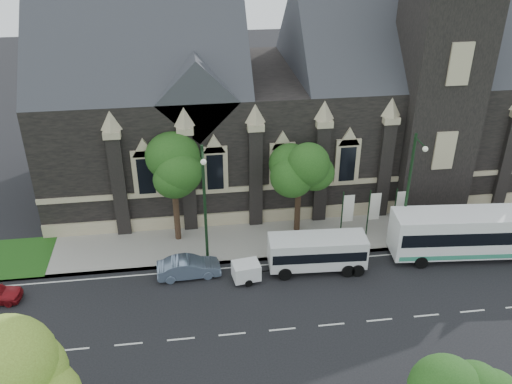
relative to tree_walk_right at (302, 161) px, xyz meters
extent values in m
plane|color=black|center=(-3.21, -10.71, -5.82)|extent=(160.00, 160.00, 0.00)
cube|color=gray|center=(-3.21, -1.21, -5.74)|extent=(80.00, 5.00, 0.15)
cube|color=black|center=(0.79, 8.79, -0.82)|extent=(40.00, 15.00, 10.00)
cube|color=#32343A|center=(-11.21, 8.79, 4.18)|extent=(16.00, 15.00, 15.00)
cube|color=#32343A|center=(10.79, 8.79, 4.18)|extent=(20.00, 15.00, 15.00)
cube|color=#32343A|center=(-7.21, 4.29, 4.18)|extent=(6.00, 6.00, 6.00)
cube|color=black|center=(10.79, 2.79, 3.18)|extent=(5.50, 5.50, 18.00)
cube|color=tan|center=(0.79, 1.25, -2.62)|extent=(40.00, 0.22, 0.40)
cube|color=tan|center=(0.79, 1.25, -5.22)|extent=(40.00, 0.25, 1.20)
cube|color=black|center=(-1.21, 1.11, -1.02)|extent=(1.20, 0.12, 2.80)
sphere|color=olive|center=(-14.43, -18.93, 1.18)|extent=(3.12, 3.12, 3.12)
sphere|color=#1F4A17|center=(3.39, -19.61, -0.74)|extent=(2.40, 2.40, 2.40)
cylinder|color=black|center=(-0.21, -0.21, -3.84)|extent=(0.44, 0.44, 3.96)
sphere|color=#1F4A17|center=(-0.21, -0.21, -0.18)|extent=(3.84, 3.84, 3.84)
sphere|color=#1F4A17|center=(0.51, 0.51, 0.54)|extent=(2.88, 2.88, 2.88)
cylinder|color=black|center=(-9.21, -0.21, -3.84)|extent=(0.44, 0.44, 3.96)
sphere|color=#1F4A17|center=(-9.21, -0.21, -0.25)|extent=(3.68, 3.68, 3.68)
sphere|color=#1F4A17|center=(-8.52, 0.48, 0.44)|extent=(2.76, 2.76, 2.76)
cylinder|color=black|center=(6.79, -3.41, -1.32)|extent=(0.20, 0.20, 9.00)
cylinder|color=black|center=(6.79, -4.21, 2.88)|extent=(0.10, 1.60, 0.10)
sphere|color=silver|center=(6.79, -5.01, 2.78)|extent=(0.36, 0.36, 0.36)
cylinder|color=black|center=(-7.21, -3.41, -1.32)|extent=(0.20, 0.20, 9.00)
cylinder|color=black|center=(-7.21, -4.21, 2.88)|extent=(0.10, 1.60, 0.10)
sphere|color=silver|center=(-7.21, -5.01, 2.78)|extent=(0.36, 0.36, 0.36)
cylinder|color=black|center=(2.79, -1.71, -3.82)|extent=(0.10, 0.10, 4.00)
cube|color=white|center=(3.24, -1.71, -3.22)|extent=(0.80, 0.04, 2.20)
cylinder|color=black|center=(4.79, -1.71, -3.82)|extent=(0.10, 0.10, 4.00)
cube|color=white|center=(5.24, -1.71, -3.22)|extent=(0.80, 0.04, 2.20)
cylinder|color=black|center=(6.79, -1.71, -3.82)|extent=(0.10, 0.10, 4.00)
cube|color=white|center=(7.24, -1.71, -3.22)|extent=(0.80, 0.04, 2.20)
cube|color=white|center=(11.66, -5.07, -3.83)|extent=(12.24, 3.51, 3.07)
cube|color=black|center=(11.66, -5.07, -3.63)|extent=(11.76, 3.51, 0.99)
cube|color=#348F6F|center=(11.66, -5.07, -5.07)|extent=(11.76, 3.50, 0.35)
cylinder|color=black|center=(7.35, -5.98, -5.37)|extent=(0.92, 0.35, 0.90)
cylinder|color=black|center=(7.56, -3.47, -5.37)|extent=(0.92, 0.35, 0.90)
cube|color=silver|center=(0.16, -5.10, -4.32)|extent=(6.69, 2.42, 2.09)
cube|color=black|center=(0.16, -5.10, -4.24)|extent=(6.43, 2.45, 0.71)
cylinder|color=black|center=(-2.20, -6.01, -5.37)|extent=(0.91, 0.33, 0.90)
cylinder|color=black|center=(-2.08, -3.94, -5.37)|extent=(0.91, 0.33, 0.90)
cylinder|color=black|center=(2.08, -6.24, -5.37)|extent=(0.91, 0.33, 0.90)
cylinder|color=black|center=(2.19, -4.18, -5.37)|extent=(0.91, 0.33, 0.90)
cylinder|color=black|center=(2.74, -6.28, -5.37)|extent=(0.91, 0.33, 0.90)
cylinder|color=black|center=(2.85, -4.21, -5.37)|extent=(0.91, 0.33, 0.90)
cube|color=white|center=(-4.78, -5.74, -5.02)|extent=(1.92, 1.55, 1.15)
cylinder|color=black|center=(-4.69, -6.40, -5.57)|extent=(0.51, 0.24, 0.49)
cylinder|color=black|center=(-4.86, -5.09, -5.57)|extent=(0.51, 0.24, 0.49)
cylinder|color=black|center=(-3.64, -5.59, -5.33)|extent=(1.06, 0.22, 0.08)
imported|color=slate|center=(-8.55, -4.73, -5.12)|extent=(4.33, 1.70, 1.40)
camera|label=1|loc=(-8.10, -35.00, 17.11)|focal=38.59mm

